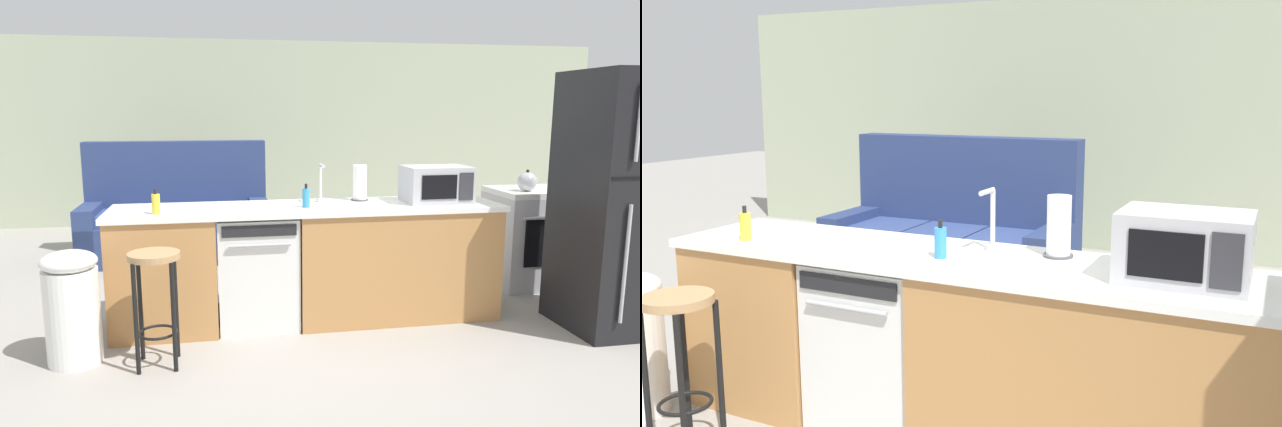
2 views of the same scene
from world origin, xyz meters
TOP-DOWN VIEW (x-y plane):
  - wall_back at (0.30, 4.20)m, footprint 10.00×0.06m
  - kitchen_counter at (0.24, 0.00)m, footprint 2.94×0.66m
  - dishwasher at (-0.25, -0.00)m, footprint 0.58×0.61m
  - microwave at (1.16, -0.00)m, footprint 0.50×0.37m
  - sink_faucet at (0.27, 0.15)m, footprint 0.07×0.18m
  - paper_towel_roll at (0.59, 0.18)m, footprint 0.14×0.14m
  - soap_bottle at (0.11, -0.08)m, footprint 0.06×0.06m
  - dish_soap_bottle at (-0.95, -0.17)m, footprint 0.06×0.06m
  - bar_stool at (-0.93, -0.64)m, footprint 0.32×0.32m
  - couch at (-0.97, 2.27)m, footprint 2.01×0.92m

SIDE VIEW (x-z plane):
  - couch at x=-0.97m, z-range -0.24..1.03m
  - kitchen_counter at x=0.24m, z-range -0.03..0.87m
  - dishwasher at x=-0.25m, z-range 0.00..0.84m
  - bar_stool at x=-0.93m, z-range 0.17..0.91m
  - soap_bottle at x=0.11m, z-range 0.88..1.06m
  - dish_soap_bottle at x=-0.95m, z-range 0.88..1.06m
  - sink_faucet at x=0.27m, z-range 0.88..1.18m
  - paper_towel_roll at x=0.59m, z-range 0.90..1.18m
  - microwave at x=1.16m, z-range 0.90..1.18m
  - wall_back at x=0.30m, z-range 0.00..2.60m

